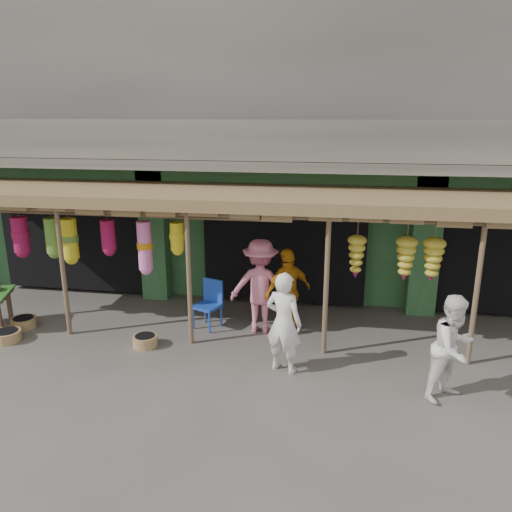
% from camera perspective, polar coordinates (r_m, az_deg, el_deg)
% --- Properties ---
extents(ground, '(80.00, 80.00, 0.00)m').
position_cam_1_polar(ground, '(9.61, 1.71, -10.02)').
color(ground, '#514C47').
rests_on(ground, ground).
extents(building, '(16.40, 6.80, 7.00)m').
position_cam_1_polar(building, '(13.51, 4.68, 12.36)').
color(building, gray).
rests_on(building, ground).
extents(awning, '(14.00, 2.70, 2.79)m').
position_cam_1_polar(awning, '(9.59, 1.82, 6.21)').
color(awning, brown).
rests_on(awning, ground).
extents(blue_chair, '(0.61, 0.62, 0.98)m').
position_cam_1_polar(blue_chair, '(10.20, -5.33, -5.14)').
color(blue_chair, '#1C46B8').
rests_on(blue_chair, ground).
extents(basket_left, '(0.54, 0.54, 0.21)m').
position_cam_1_polar(basket_left, '(11.30, -25.00, -6.93)').
color(basket_left, olive).
rests_on(basket_left, ground).
extents(basket_mid, '(0.68, 0.68, 0.21)m').
position_cam_1_polar(basket_mid, '(10.80, -26.60, -8.19)').
color(basket_mid, brown).
rests_on(basket_mid, ground).
extents(basket_right, '(0.60, 0.60, 0.21)m').
position_cam_1_polar(basket_right, '(9.71, -12.55, -9.46)').
color(basket_right, '#9B6F48').
rests_on(basket_right, ground).
extents(person_front, '(0.74, 0.61, 1.75)m').
position_cam_1_polar(person_front, '(8.35, 3.18, -7.61)').
color(person_front, white).
rests_on(person_front, ground).
extents(person_right, '(1.02, 1.01, 1.66)m').
position_cam_1_polar(person_right, '(8.15, 21.63, -9.75)').
color(person_right, white).
rests_on(person_right, ground).
extents(person_vendor, '(1.05, 0.98, 1.74)m').
position_cam_1_polar(person_vendor, '(9.74, 3.67, -4.12)').
color(person_vendor, orange).
rests_on(person_vendor, ground).
extents(person_shopper, '(1.23, 0.71, 1.89)m').
position_cam_1_polar(person_shopper, '(9.80, 0.52, -3.48)').
color(person_shopper, '#D9738D').
rests_on(person_shopper, ground).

